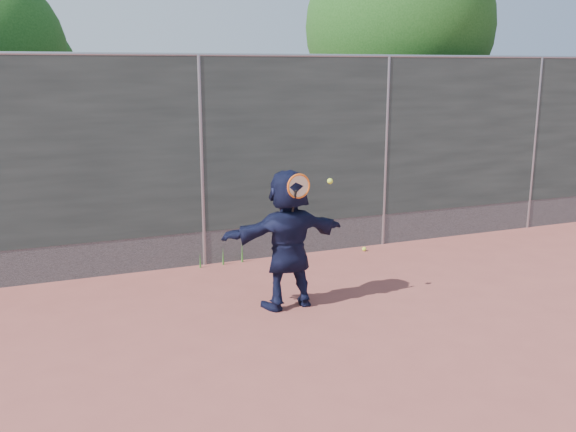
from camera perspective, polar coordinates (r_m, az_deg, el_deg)
name	(u,v)px	position (r m, az deg, el deg)	size (l,w,h in m)	color
ground	(295,363)	(6.45, 0.65, -12.97)	(80.00, 80.00, 0.00)	#9E4C42
player	(288,239)	(7.62, 0.00, -2.06)	(1.56, 0.50, 1.68)	black
ball_ground	(364,249)	(10.20, 6.78, -2.93)	(0.07, 0.07, 0.07)	#D2F235
fence	(201,158)	(9.21, -7.71, 5.17)	(20.00, 0.06, 3.03)	#38423D
swing_action	(301,187)	(7.34, 1.21, 2.58)	(0.60, 0.13, 0.51)	#E45C15
tree_right	(406,32)	(13.09, 10.42, 15.77)	(3.78, 3.60, 5.39)	#382314
weed_clump	(226,255)	(9.49, -5.54, -3.51)	(0.68, 0.07, 0.30)	#387226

